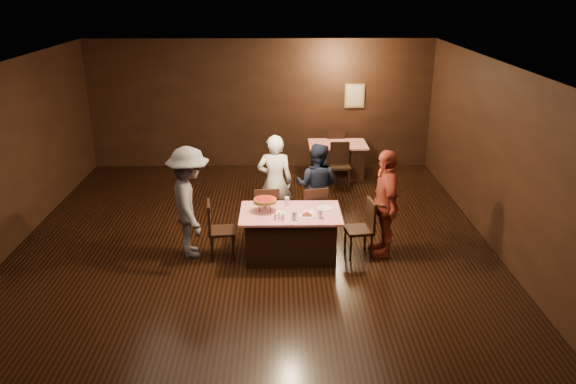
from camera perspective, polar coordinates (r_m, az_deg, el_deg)
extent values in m
plane|color=black|center=(9.05, -3.61, -7.09)|extent=(10.00, 10.00, 0.00)
cube|color=silver|center=(8.10, -4.09, 12.04)|extent=(8.00, 10.00, 0.04)
cube|color=black|center=(13.28, -2.83, 8.88)|extent=(8.00, 0.04, 3.00)
cube|color=black|center=(9.17, 22.02, 1.94)|extent=(0.04, 10.00, 3.00)
cube|color=tan|center=(13.33, 6.79, 9.67)|extent=(0.46, 0.03, 0.56)
cube|color=beige|center=(13.30, 6.80, 9.65)|extent=(0.38, 0.01, 0.48)
cube|color=#AD0B1C|center=(9.05, 0.25, -4.32)|extent=(1.60, 1.00, 0.77)
cube|color=#B60C10|center=(12.85, 5.01, 3.28)|extent=(1.30, 0.90, 0.77)
cube|color=black|center=(9.70, -2.21, -1.98)|extent=(0.46, 0.46, 0.95)
cube|color=black|center=(9.72, 2.52, -1.95)|extent=(0.50, 0.50, 0.95)
cube|color=black|center=(9.06, -6.74, -3.82)|extent=(0.46, 0.46, 0.95)
cube|color=black|center=(9.10, 7.20, -3.72)|extent=(0.48, 0.48, 0.95)
cube|color=black|center=(12.16, 5.35, 2.69)|extent=(0.43, 0.43, 0.95)
cube|color=black|center=(13.40, 4.77, 4.41)|extent=(0.42, 0.42, 0.95)
imported|color=white|center=(9.97, -1.33, 1.04)|extent=(0.66, 0.46, 1.72)
imported|color=black|center=(10.00, 2.94, 0.62)|extent=(0.91, 0.81, 1.57)
imported|color=#57575C|center=(9.04, -9.96, -1.07)|extent=(0.96, 1.31, 1.82)
imported|color=#993725|center=(9.08, 9.83, -1.12)|extent=(0.48, 1.06, 1.77)
cylinder|color=black|center=(9.01, -2.31, -1.27)|extent=(0.01, 0.01, 0.15)
cylinder|color=black|center=(8.87, -2.89, -1.64)|extent=(0.01, 0.01, 0.15)
cylinder|color=black|center=(8.87, -1.77, -1.63)|extent=(0.01, 0.01, 0.15)
cylinder|color=silver|center=(8.88, -2.33, -1.03)|extent=(0.38, 0.38, 0.01)
cylinder|color=#B27233|center=(8.87, -2.34, -0.85)|extent=(0.35, 0.35, 0.05)
cylinder|color=#A5140C|center=(8.86, -2.34, -0.68)|extent=(0.30, 0.30, 0.01)
cylinder|color=white|center=(8.74, 1.92, -2.47)|extent=(0.25, 0.25, 0.01)
cylinder|color=#B27233|center=(8.72, 1.92, -2.30)|extent=(0.18, 0.18, 0.04)
cylinder|color=#A5140C|center=(8.72, 1.92, -2.16)|extent=(0.14, 0.14, 0.01)
cylinder|color=white|center=(9.06, 3.71, -1.63)|extent=(0.25, 0.25, 0.01)
cylinder|color=silver|center=(8.59, 0.63, -2.41)|extent=(0.08, 0.08, 0.14)
cylinder|color=silver|center=(8.66, 3.27, -2.26)|extent=(0.08, 0.08, 0.14)
cylinder|color=silver|center=(9.15, -0.10, -0.94)|extent=(0.08, 0.08, 0.14)
cylinder|color=silver|center=(8.65, -0.91, -2.47)|extent=(0.04, 0.04, 0.08)
cylinder|color=silver|center=(8.63, -0.91, -2.19)|extent=(0.05, 0.05, 0.02)
cylinder|color=silver|center=(8.60, -0.51, -2.60)|extent=(0.04, 0.04, 0.08)
cylinder|color=silver|center=(8.58, -0.51, -2.32)|extent=(0.05, 0.05, 0.02)
cylinder|color=silver|center=(8.60, -1.31, -2.60)|extent=(0.04, 0.04, 0.08)
cylinder|color=silver|center=(8.58, -1.31, -2.33)|extent=(0.05, 0.05, 0.02)
cube|color=white|center=(8.91, 2.18, -2.04)|extent=(0.19, 0.19, 0.01)
cube|color=white|center=(8.85, -0.71, -2.18)|extent=(0.21, 0.21, 0.01)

